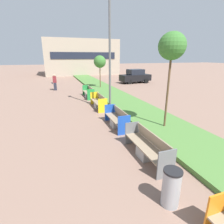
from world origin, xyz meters
The scene contains 12 objects.
planter_grass_strip centered at (3.20, 12.00, 0.09)m, with size 2.80×120.00×0.18m.
building_backdrop centered at (4.00, 40.05, 3.34)m, with size 14.14×8.99×6.68m.
bench_grey_frame centered at (0.94, 6.87, 0.38)m, with size 0.65×2.43×0.94m.
bench_blue_frame centered at (0.94, 9.97, 0.37)m, with size 0.65×2.13×0.94m.
bench_yellow_frame centered at (0.94, 13.68, 0.38)m, with size 0.65×2.37×0.94m.
bench_green_frame centered at (0.94, 17.24, 0.37)m, with size 0.65×2.32×0.94m.
litter_bin centered at (0.41, 4.80, 0.50)m, with size 0.45×0.45×0.99m.
street_lamp_post centered at (1.55, 12.99, 4.39)m, with size 0.24×0.44×8.01m.
sapling_tree_near centered at (3.09, 8.88, 3.92)m, with size 1.22×1.22×4.57m.
sapling_tree_far centered at (3.09, 21.18, 2.96)m, with size 1.33×1.33×3.64m.
pedestrian_walking centered at (-1.81, 21.83, 0.89)m, with size 0.53×0.24×1.74m.
parked_car_distant centered at (8.90, 24.12, 0.91)m, with size 4.35×2.15×1.86m.
Camera 1 is at (-2.06, 1.99, 3.52)m, focal length 28.00 mm.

